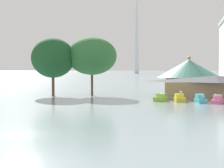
# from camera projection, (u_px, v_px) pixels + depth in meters

# --- Properties ---
(ground_plane) EXTENTS (2000.00, 2000.00, 0.00)m
(ground_plane) POSITION_uv_depth(u_px,v_px,m) (24.00, 134.00, 29.98)
(ground_plane) COLOR gray
(pedal_boat_lime) EXTENTS (2.24, 2.61, 1.54)m
(pedal_boat_lime) POSITION_uv_depth(u_px,v_px,m) (160.00, 98.00, 60.59)
(pedal_boat_lime) COLOR #8CCC3F
(pedal_boat_lime) RESTS_ON ground
(pedal_boat_yellow) EXTENTS (2.04, 2.85, 1.81)m
(pedal_boat_yellow) POSITION_uv_depth(u_px,v_px,m) (180.00, 98.00, 59.64)
(pedal_boat_yellow) COLOR yellow
(pedal_boat_yellow) RESTS_ON ground
(pedal_boat_cyan) EXTENTS (2.06, 3.04, 1.48)m
(pedal_boat_cyan) POSITION_uv_depth(u_px,v_px,m) (200.00, 99.00, 57.74)
(pedal_boat_cyan) COLOR #4CB7CC
(pedal_boat_cyan) RESTS_ON ground
(pedal_boat_pink) EXTENTS (2.14, 2.87, 1.52)m
(pedal_boat_pink) POSITION_uv_depth(u_px,v_px,m) (217.00, 100.00, 56.49)
(pedal_boat_pink) COLOR pink
(pedal_boat_pink) RESTS_ON ground
(boathouse) EXTENTS (18.88, 6.58, 4.06)m
(boathouse) POSITION_uv_depth(u_px,v_px,m) (216.00, 87.00, 64.68)
(boathouse) COLOR #9E7F5B
(boathouse) RESTS_ON ground
(green_roof_pavilion) EXTENTS (12.63, 12.63, 7.80)m
(green_roof_pavilion) POSITION_uv_depth(u_px,v_px,m) (189.00, 75.00, 73.97)
(green_roof_pavilion) COLOR brown
(green_roof_pavilion) RESTS_ON ground
(shoreline_tree_tall_left) EXTENTS (8.40, 8.40, 11.22)m
(shoreline_tree_tall_left) POSITION_uv_depth(u_px,v_px,m) (53.00, 58.00, 72.06)
(shoreline_tree_tall_left) COLOR brown
(shoreline_tree_tall_left) RESTS_ON ground
(shoreline_tree_mid) EXTENTS (9.73, 9.73, 11.51)m
(shoreline_tree_mid) POSITION_uv_depth(u_px,v_px,m) (92.00, 56.00, 73.10)
(shoreline_tree_mid) COLOR brown
(shoreline_tree_mid) RESTS_ON ground
(distant_broadcast_tower) EXTENTS (7.15, 7.15, 150.46)m
(distant_broadcast_tower) POSITION_uv_depth(u_px,v_px,m) (137.00, 13.00, 398.91)
(distant_broadcast_tower) COLOR silver
(distant_broadcast_tower) RESTS_ON ground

